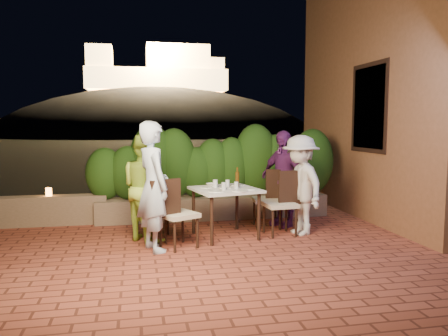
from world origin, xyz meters
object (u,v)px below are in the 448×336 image
object	(u,v)px
chair_right_back	(267,198)
diner_green	(145,187)
chair_left_front	(179,213)
parapet_lamp	(49,192)
diner_blue	(153,186)
beer_bottle	(237,177)
chair_right_front	(280,203)
chair_left_back	(167,209)
diner_white	(300,185)
dining_table	(225,213)
bowl	(212,185)
diner_purple	(283,179)

from	to	relation	value
chair_right_back	diner_green	world-z (taller)	diner_green
chair_left_front	parapet_lamp	bearing A→B (deg)	111.18
chair_left_front	diner_blue	bearing A→B (deg)	162.41
beer_bottle	chair_right_front	size ratio (longest dim) A/B	0.31
chair_right_front	diner_blue	size ratio (longest dim) A/B	0.57
diner_blue	chair_left_back	bearing A→B (deg)	-40.39
chair_left_front	diner_white	size ratio (longest dim) A/B	0.63
chair_right_back	diner_blue	xyz separation A→B (m)	(-1.90, -0.97, 0.39)
dining_table	bowl	world-z (taller)	bowl
chair_right_back	diner_blue	distance (m)	2.17
diner_blue	parapet_lamp	xyz separation A→B (m)	(-1.69, 1.86, -0.31)
bowl	diner_blue	bearing A→B (deg)	-139.61
dining_table	diner_white	distance (m)	1.24
chair_left_back	chair_right_back	xyz separation A→B (m)	(1.69, 0.41, 0.04)
chair_left_front	diner_white	world-z (taller)	diner_white
dining_table	parapet_lamp	xyz separation A→B (m)	(-2.79, 1.36, 0.20)
chair_left_back	diner_blue	bearing A→B (deg)	-147.81
diner_green	parapet_lamp	distance (m)	2.07
chair_left_back	diner_white	world-z (taller)	diner_white
beer_bottle	chair_left_back	size ratio (longest dim) A/B	0.34
diner_blue	chair_right_front	bearing A→B (deg)	-96.42
bowl	chair_left_back	distance (m)	0.83
chair_right_back	diner_white	distance (m)	0.71
diner_green	bowl	bearing A→B (deg)	-110.74
bowl	chair_right_back	xyz separation A→B (m)	(0.96, 0.17, -0.28)
diner_blue	parapet_lamp	distance (m)	2.53
diner_green	beer_bottle	bearing A→B (deg)	-122.34
chair_right_front	diner_purple	bearing A→B (deg)	-116.67
beer_bottle	chair_left_front	size ratio (longest dim) A/B	0.31
chair_right_back	parapet_lamp	world-z (taller)	chair_right_back
beer_bottle	diner_blue	xyz separation A→B (m)	(-1.30, -0.60, -0.02)
chair_left_front	diner_blue	distance (m)	0.53
beer_bottle	diner_blue	bearing A→B (deg)	-155.48
beer_bottle	diner_white	size ratio (longest dim) A/B	0.20
diner_white	chair_right_front	bearing A→B (deg)	-106.18
diner_white	diner_purple	world-z (taller)	diner_purple
chair_right_front	diner_blue	world-z (taller)	diner_blue
dining_table	diner_white	bearing A→B (deg)	-2.97
bowl	parapet_lamp	distance (m)	2.84
beer_bottle	diner_blue	distance (m)	1.43
chair_right_front	diner_blue	bearing A→B (deg)	9.57
diner_white	bowl	bearing A→B (deg)	-117.22
beer_bottle	parapet_lamp	size ratio (longest dim) A/B	2.20
diner_blue	diner_white	world-z (taller)	diner_blue
chair_left_back	diner_green	size ratio (longest dim) A/B	0.57
bowl	diner_green	xyz separation A→B (m)	(-1.04, -0.25, 0.02)
dining_table	chair_right_back	size ratio (longest dim) A/B	0.94
diner_purple	chair_right_front	bearing A→B (deg)	-51.43
chair_right_front	parapet_lamp	xyz separation A→B (m)	(-3.65, 1.40, 0.07)
chair_right_back	parapet_lamp	distance (m)	3.70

